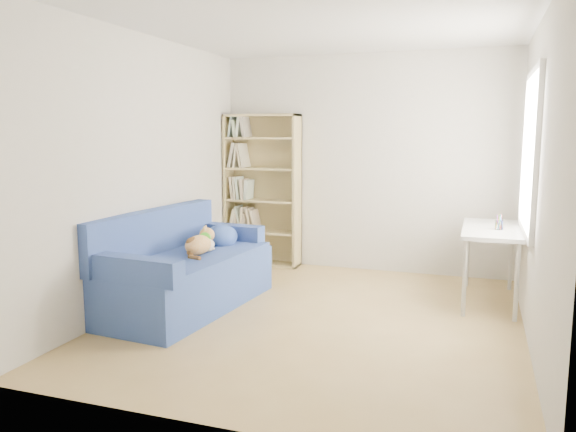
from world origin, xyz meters
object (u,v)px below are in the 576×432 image
object	(u,v)px
sofa	(184,271)
pen_cup	(499,224)
desk	(491,235)
bookshelf	(263,196)

from	to	relation	value
sofa	pen_cup	distance (m)	3.06
sofa	pen_cup	xyz separation A→B (m)	(2.85, 1.03, 0.45)
desk	pen_cup	distance (m)	0.17
sofa	pen_cup	world-z (taller)	sofa
bookshelf	pen_cup	size ratio (longest dim) A/B	12.73
bookshelf	pen_cup	xyz separation A→B (m)	(2.78, -0.87, -0.07)
desk	pen_cup	world-z (taller)	pen_cup
sofa	bookshelf	size ratio (longest dim) A/B	1.04
sofa	pen_cup	size ratio (longest dim) A/B	13.21
desk	pen_cup	xyz separation A→B (m)	(0.06, -0.09, 0.13)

